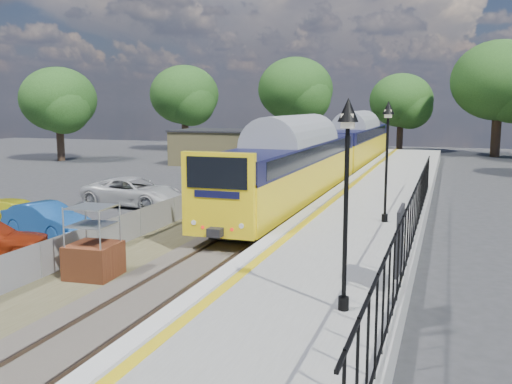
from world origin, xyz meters
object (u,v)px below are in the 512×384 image
at_px(victorian_lamp_south, 347,155).
at_px(car_yellow, 17,214).
at_px(car_blue, 46,219).
at_px(train, 333,149).
at_px(brick_plinth, 93,244).
at_px(speed_sign, 196,186).
at_px(victorian_lamp_north, 388,133).
at_px(car_white, 133,192).

bearing_deg(victorian_lamp_south, car_yellow, 153.58).
distance_m(car_blue, car_yellow, 2.27).
height_order(train, brick_plinth, train).
relative_size(speed_sign, car_yellow, 0.66).
height_order(train, speed_sign, train).
bearing_deg(train, speed_sign, -98.47).
relative_size(train, car_yellow, 9.35).
relative_size(victorian_lamp_south, car_blue, 1.11).
height_order(victorian_lamp_south, brick_plinth, victorian_lamp_south).
xyz_separation_m(victorian_lamp_south, car_blue, (-13.56, 7.07, -3.62)).
xyz_separation_m(victorian_lamp_south, victorian_lamp_north, (-0.20, 10.00, 0.00)).
bearing_deg(train, car_white, -124.33).
relative_size(speed_sign, car_white, 0.53).
bearing_deg(train, victorian_lamp_north, -72.20).
relative_size(brick_plinth, car_white, 0.42).
relative_size(train, brick_plinth, 17.61).
height_order(car_blue, car_white, car_white).
relative_size(train, car_white, 7.48).
distance_m(victorian_lamp_north, car_white, 14.72).
bearing_deg(car_yellow, brick_plinth, -132.72).
distance_m(victorian_lamp_north, car_blue, 14.15).
xyz_separation_m(victorian_lamp_north, speed_sign, (-7.80, -0.28, -2.33)).
height_order(victorian_lamp_north, car_yellow, victorian_lamp_north).
relative_size(victorian_lamp_south, car_white, 0.84).
xyz_separation_m(brick_plinth, car_yellow, (-7.46, 5.14, -0.48)).
distance_m(speed_sign, car_yellow, 8.05).
xyz_separation_m(speed_sign, car_white, (-5.81, 4.62, -1.21)).
bearing_deg(speed_sign, car_white, 150.99).
distance_m(train, car_white, 14.82).
distance_m(brick_plinth, speed_sign, 7.11).
bearing_deg(victorian_lamp_north, train, 107.80).
bearing_deg(car_yellow, car_blue, -117.11).
xyz_separation_m(car_blue, car_white, (-0.25, 7.27, 0.08)).
height_order(victorian_lamp_south, car_yellow, victorian_lamp_south).
xyz_separation_m(victorian_lamp_south, speed_sign, (-8.00, 9.72, -2.33)).
xyz_separation_m(victorian_lamp_north, car_yellow, (-15.50, -2.20, -3.66)).
xyz_separation_m(train, speed_sign, (-2.50, -16.79, -0.38)).
bearing_deg(brick_plinth, speed_sign, 87.99).
bearing_deg(brick_plinth, car_white, 115.49).
distance_m(victorian_lamp_south, brick_plinth, 9.23).
height_order(victorian_lamp_north, brick_plinth, victorian_lamp_north).
bearing_deg(car_yellow, victorian_lamp_north, -90.07).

